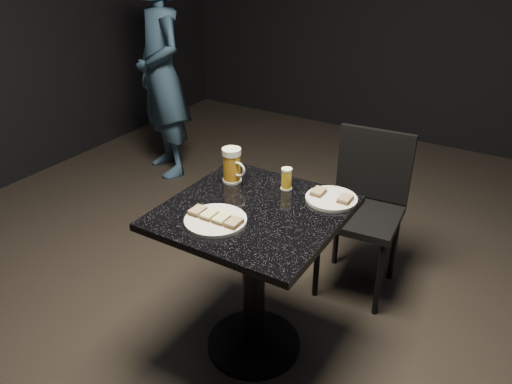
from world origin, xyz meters
TOP-DOWN VIEW (x-y plane):
  - floor at (0.00, 0.00)m, footprint 6.00×6.00m
  - plate_large at (-0.07, -0.16)m, footprint 0.25×0.25m
  - plate_small at (0.24, 0.23)m, footprint 0.22×0.22m
  - patron at (-1.62, 1.31)m, footprint 0.68×0.60m
  - table at (0.00, 0.00)m, footprint 0.70×0.70m
  - beer_mug at (-0.21, 0.17)m, footprint 0.12×0.09m
  - beer_tumbler at (0.03, 0.23)m, footprint 0.05×0.05m
  - chair at (0.23, 0.73)m, footprint 0.42×0.42m
  - canapes_on_plate_large at (-0.07, -0.16)m, footprint 0.22×0.07m
  - canapes_on_plate_small at (0.24, 0.23)m, footprint 0.17×0.07m

SIDE VIEW (x-z plane):
  - floor at x=0.00m, z-range 0.00..0.00m
  - chair at x=0.23m, z-range 0.07..0.93m
  - table at x=0.00m, z-range 0.13..0.88m
  - plate_large at x=-0.07m, z-range 0.75..0.76m
  - plate_small at x=0.24m, z-range 0.75..0.76m
  - canapes_on_plate_large at x=-0.07m, z-range 0.76..0.78m
  - canapes_on_plate_small at x=0.24m, z-range 0.76..0.78m
  - patron at x=-1.62m, z-range 0.00..1.58m
  - beer_tumbler at x=0.03m, z-range 0.75..0.85m
  - beer_mug at x=-0.21m, z-range 0.75..0.91m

